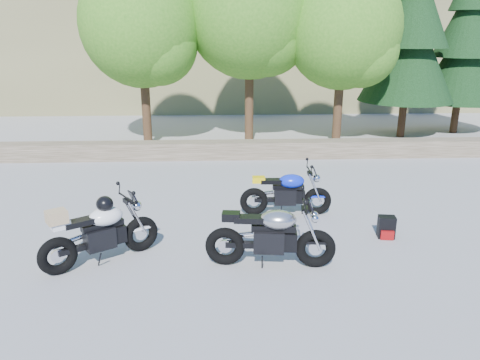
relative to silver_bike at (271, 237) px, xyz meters
name	(u,v)px	position (x,y,z in m)	size (l,w,h in m)	color
ground	(231,236)	(-0.59, 1.13, -0.50)	(90.00, 90.00, 0.00)	gray
stone_wall	(226,150)	(-0.59, 6.63, -0.25)	(22.00, 0.55, 0.50)	brown
tree_decid_left	(145,28)	(-2.98, 8.27, 3.14)	(3.67, 3.67, 5.62)	#382314
tree_decid_mid	(253,15)	(0.32, 8.67, 3.54)	(4.08, 4.08, 6.24)	#382314
tree_decid_right	(347,33)	(3.12, 8.07, 3.00)	(3.54, 3.54, 5.41)	#382314
conifer_near	(412,27)	(5.61, 9.33, 3.18)	(3.17, 3.17, 7.06)	#382314
conifer_far	(466,40)	(7.81, 9.93, 2.77)	(2.82, 2.82, 6.27)	#382314
silver_bike	(271,237)	(0.00, 0.00, 0.00)	(2.04, 0.65, 1.03)	black
white_bike	(100,231)	(-2.69, 0.25, 0.04)	(1.71, 1.22, 1.09)	black
blue_bike	(287,193)	(0.54, 2.15, -0.05)	(1.84, 0.58, 0.93)	black
backpack	(386,227)	(2.18, 0.97, -0.31)	(0.32, 0.28, 0.40)	black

